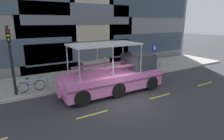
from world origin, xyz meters
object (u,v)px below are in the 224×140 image
pedestrian_near_bow (125,62)px  pedestrian_mid_left (105,65)px  pedestrian_mid_right (81,67)px  parking_sign (154,52)px  traffic_light_pole (11,55)px  leaned_bicycle (31,86)px  duck_tour_boat (118,76)px

pedestrian_near_bow → pedestrian_mid_left: pedestrian_mid_left is taller
pedestrian_mid_left → pedestrian_mid_right: bearing=161.4°
pedestrian_mid_right → parking_sign: bearing=-8.8°
pedestrian_mid_left → traffic_light_pole: bearing=-174.9°
leaned_bicycle → pedestrian_mid_left: size_ratio=1.01×
parking_sign → pedestrian_mid_left: parking_sign is taller
leaned_bicycle → pedestrian_mid_left: 5.86m
duck_tour_boat → pedestrian_mid_right: size_ratio=5.61×
traffic_light_pole → duck_tour_boat: 6.84m
leaned_bicycle → pedestrian_mid_left: (5.80, 0.44, 0.66)m
pedestrian_near_bow → pedestrian_mid_right: 4.01m
pedestrian_mid_left → pedestrian_near_bow: bearing=4.0°
traffic_light_pole → pedestrian_mid_right: (4.86, 1.25, -1.66)m
traffic_light_pole → pedestrian_near_bow: (8.84, 0.75, -1.60)m
duck_tour_boat → pedestrian_near_bow: size_ratio=5.26×
parking_sign → duck_tour_boat: (-5.51, -2.36, -0.85)m
pedestrian_mid_left → duck_tour_boat: bearing=-100.2°
parking_sign → pedestrian_mid_right: parking_sign is taller
parking_sign → leaned_bicycle: size_ratio=1.47×
pedestrian_near_bow → pedestrian_mid_right: bearing=172.9°
traffic_light_pole → pedestrian_mid_left: bearing=5.1°
duck_tour_boat → parking_sign: bearing=23.2°
duck_tour_boat → pedestrian_mid_right: bearing=112.2°
parking_sign → pedestrian_mid_left: size_ratio=1.49×
leaned_bicycle → duck_tour_boat: duck_tour_boat is taller
traffic_light_pole → parking_sign: (11.76, 0.18, -0.85)m
traffic_light_pole → parking_sign: size_ratio=1.68×
leaned_bicycle → pedestrian_mid_right: 4.09m
traffic_light_pole → leaned_bicycle: (0.95, 0.17, -2.22)m
parking_sign → duck_tour_boat: size_ratio=0.30×
pedestrian_mid_right → duck_tour_boat: bearing=-67.8°
pedestrian_near_bow → duck_tour_boat: bearing=-131.5°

